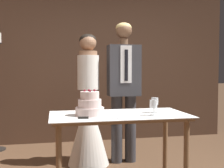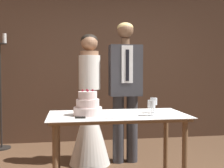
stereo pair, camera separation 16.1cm
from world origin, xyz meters
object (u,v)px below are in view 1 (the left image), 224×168
(cake_knife, at_px, (90,118))
(wine_glass_middle, at_px, (153,104))
(wine_glass_near, at_px, (155,102))
(tiered_cake, at_px, (90,106))
(bride, at_px, (88,116))
(groom, at_px, (124,84))
(cake_table, at_px, (119,123))

(cake_knife, distance_m, wine_glass_middle, 0.67)
(cake_knife, xyz_separation_m, wine_glass_near, (0.73, 0.23, 0.11))
(tiered_cake, bearing_deg, wine_glass_middle, -11.07)
(tiered_cake, xyz_separation_m, bride, (0.08, 0.78, -0.24))
(wine_glass_near, bearing_deg, groom, 102.05)
(tiered_cake, height_order, groom, groom)
(wine_glass_near, relative_size, groom, 0.09)
(cake_knife, relative_size, groom, 0.21)
(cake_table, bearing_deg, wine_glass_middle, -23.92)
(cake_knife, distance_m, bride, 1.00)
(bride, bearing_deg, cake_table, -72.65)
(cake_knife, bearing_deg, wine_glass_middle, 15.65)
(tiered_cake, xyz_separation_m, cake_knife, (-0.02, -0.20, -0.09))
(cake_knife, distance_m, groom, 1.17)
(wine_glass_near, xyz_separation_m, groom, (-0.16, 0.75, 0.16))
(groom, bearing_deg, wine_glass_near, -77.95)
(wine_glass_near, bearing_deg, tiered_cake, -177.65)
(cake_table, bearing_deg, wine_glass_near, 1.42)
(wine_glass_middle, xyz_separation_m, bride, (-0.57, 0.91, -0.25))
(cake_table, distance_m, groom, 0.88)
(tiered_cake, distance_m, cake_knife, 0.22)
(tiered_cake, relative_size, wine_glass_middle, 1.85)
(cake_table, relative_size, wine_glass_middle, 9.11)
(wine_glass_middle, bearing_deg, wine_glass_near, 65.25)
(wine_glass_near, distance_m, wine_glass_middle, 0.17)
(cake_knife, bearing_deg, tiered_cake, 94.05)
(cake_table, bearing_deg, tiered_cake, -176.47)
(cake_knife, bearing_deg, cake_table, 42.45)
(cake_table, relative_size, tiered_cake, 4.92)
(cake_knife, xyz_separation_m, wine_glass_middle, (0.66, 0.07, 0.11))
(cake_table, relative_size, groom, 0.78)
(groom, bearing_deg, cake_knife, -120.32)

